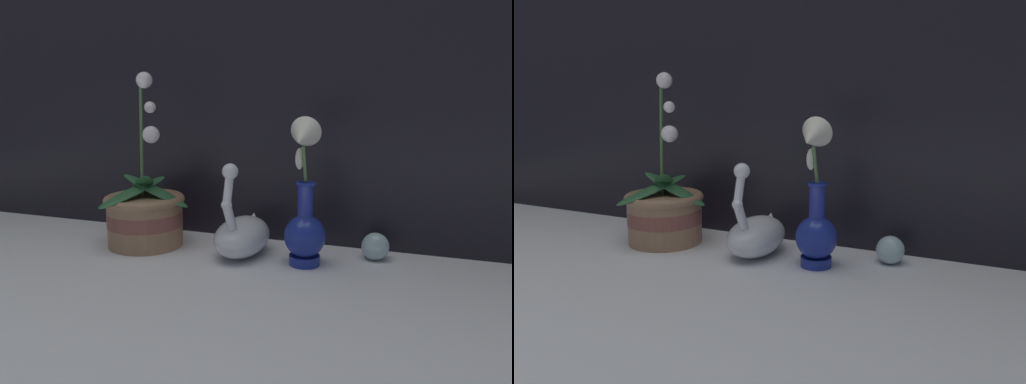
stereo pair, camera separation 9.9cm
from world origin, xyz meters
The scene contains 5 objects.
ground_plane centered at (0.00, 0.00, 0.00)m, with size 2.80×2.80×0.00m, color white.
orchid_potted_plant centered at (-0.24, 0.12, 0.08)m, with size 0.21×0.23×0.41m.
swan_figurine centered at (0.00, 0.13, 0.05)m, with size 0.11×0.20×0.22m.
blue_vase centered at (0.15, 0.10, 0.11)m, with size 0.09×0.12×0.31m.
glass_sphere centered at (0.29, 0.19, 0.03)m, with size 0.06×0.06×0.06m.
Camera 2 is at (0.48, -0.84, 0.36)m, focal length 35.00 mm.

